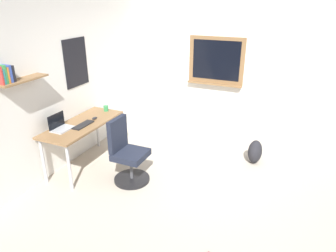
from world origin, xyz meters
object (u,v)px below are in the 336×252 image
coffee_mug (106,108)px  backpack (255,152)px  computer_mouse (95,118)px  office_chair (127,155)px  laptop (60,126)px  keyboard (83,125)px  desk (83,128)px

coffee_mug → backpack: 2.55m
computer_mouse → coffee_mug: size_ratio=1.13×
office_chair → laptop: bearing=102.9°
keyboard → coffee_mug: 0.67m
desk → computer_mouse: computer_mouse is taller
office_chair → laptop: laptop is taller
coffee_mug → backpack: coffee_mug is taller
keyboard → coffee_mug: size_ratio=4.02×
desk → backpack: bearing=-64.3°
office_chair → laptop: 1.05m
office_chair → backpack: bearing=-51.9°
keyboard → coffee_mug: (0.67, 0.05, 0.04)m
desk → laptop: 0.37m
laptop → computer_mouse: laptop is taller
coffee_mug → backpack: bearing=-76.6°
laptop → backpack: 3.03m
desk → backpack: (1.17, -2.44, -0.46)m
desk → computer_mouse: size_ratio=13.43×
laptop → backpack: size_ratio=0.81×
office_chair → keyboard: office_chair is taller
desk → laptop: size_ratio=4.51×
desk → coffee_mug: 0.61m
laptop → computer_mouse: bearing=-22.2°
backpack → computer_mouse: bearing=112.2°
laptop → backpack: bearing=-60.0°
desk → office_chair: (-0.09, -0.82, -0.24)m
laptop → office_chair: bearing=-77.1°
desk → office_chair: bearing=-96.6°
desk → laptop: bearing=155.7°
office_chair → computer_mouse: (0.30, 0.75, 0.34)m
desk → keyboard: size_ratio=3.78×
laptop → coffee_mug: laptop is taller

